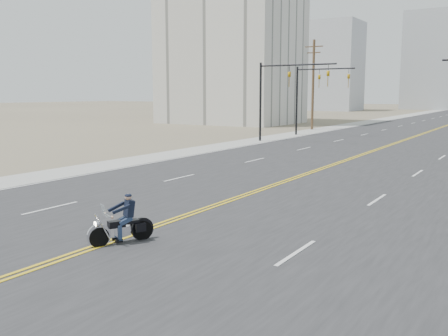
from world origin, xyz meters
TOP-DOWN VIEW (x-y plane):
  - ground_plane at (0.00, 0.00)m, footprint 400.00×400.00m
  - sidewalk_left at (-11.50, 70.00)m, footprint 3.00×200.00m
  - traffic_mast_left at (-8.98, 32.00)m, footprint 7.10×0.26m
  - traffic_mast_far at (-9.31, 40.00)m, footprint 6.10×0.26m
  - utility_pole_left at (-12.50, 48.00)m, footprint 2.20×0.30m
  - apartment_block at (-28.00, 55.00)m, footprint 18.00×14.00m
  - haze_bldg_a at (-35.00, 115.00)m, footprint 14.00×12.00m
  - haze_bldg_d at (-12.00, 140.00)m, footprint 20.00×15.00m
  - haze_bldg_f at (-50.00, 130.00)m, footprint 12.00×12.00m
  - motorcyclist at (0.35, 2.17)m, footprint 1.49×2.01m

SIDE VIEW (x-z plane):
  - ground_plane at x=0.00m, z-range 0.00..0.00m
  - sidewalk_left at x=-11.50m, z-range 0.00..0.01m
  - motorcyclist at x=0.35m, z-range 0.00..1.44m
  - traffic_mast_far at x=-9.31m, z-range 1.37..8.37m
  - traffic_mast_left at x=-8.98m, z-range 1.44..8.44m
  - utility_pole_left at x=-12.50m, z-range 0.23..10.73m
  - haze_bldg_f at x=-50.00m, z-range 0.00..16.00m
  - haze_bldg_a at x=-35.00m, z-range 0.00..22.00m
  - haze_bldg_d at x=-12.00m, z-range 0.00..26.00m
  - apartment_block at x=-28.00m, z-range 0.00..30.00m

